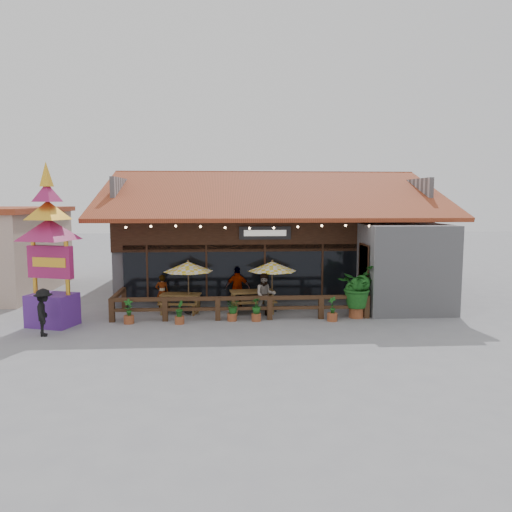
{
  "coord_description": "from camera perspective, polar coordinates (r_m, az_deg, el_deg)",
  "views": [
    {
      "loc": [
        -2.25,
        -19.3,
        4.62
      ],
      "look_at": [
        -0.9,
        1.5,
        2.25
      ],
      "focal_mm": 35.0,
      "sensor_mm": 36.0,
      "label": 1
    }
  ],
  "objects": [
    {
      "name": "patio_railing",
      "position": [
        19.45,
        -3.65,
        -5.41
      ],
      "size": [
        10.0,
        2.6,
        0.92
      ],
      "color": "#452C18",
      "rests_on": "ground"
    },
    {
      "name": "thai_sign_tower",
      "position": [
        19.46,
        -22.58,
        2.35
      ],
      "size": [
        3.0,
        3.0,
        6.41
      ],
      "color": "#542484",
      "rests_on": "ground"
    },
    {
      "name": "umbrella_left",
      "position": [
        20.49,
        -7.76,
        -1.24
      ],
      "size": [
        2.34,
        2.34,
        2.16
      ],
      "color": "brown",
      "rests_on": "ground"
    },
    {
      "name": "planter_c",
      "position": [
        19.13,
        -2.76,
        -5.95
      ],
      "size": [
        0.67,
        0.63,
        0.89
      ],
      "color": "brown",
      "rests_on": "ground"
    },
    {
      "name": "picnic_table_left",
      "position": [
        20.8,
        -8.6,
        -4.96
      ],
      "size": [
        1.79,
        1.61,
        0.77
      ],
      "color": "brown",
      "rests_on": "ground"
    },
    {
      "name": "planter_e",
      "position": [
        19.32,
        8.72,
        -6.2
      ],
      "size": [
        0.39,
        0.41,
        0.96
      ],
      "color": "brown",
      "rests_on": "ground"
    },
    {
      "name": "diner_c",
      "position": [
        21.26,
        -2.1,
        -3.64
      ],
      "size": [
        1.1,
        0.61,
        1.76
      ],
      "primitive_type": "imported",
      "rotation": [
        0.0,
        0.0,
        2.96
      ],
      "color": "#3D2213",
      "rests_on": "ground"
    },
    {
      "name": "planter_d",
      "position": [
        19.1,
        0.03,
        -6.17
      ],
      "size": [
        0.46,
        0.46,
        0.9
      ],
      "color": "brown",
      "rests_on": "ground"
    },
    {
      "name": "diner_a",
      "position": [
        21.23,
        -10.68,
        -4.12
      ],
      "size": [
        0.6,
        0.45,
        1.51
      ],
      "primitive_type": "imported",
      "rotation": [
        0.0,
        0.0,
        3.32
      ],
      "color": "#3D2213",
      "rests_on": "ground"
    },
    {
      "name": "picnic_table_right",
      "position": [
        20.67,
        -0.43,
        -4.76
      ],
      "size": [
        1.95,
        1.73,
        0.87
      ],
      "color": "brown",
      "rests_on": "ground"
    },
    {
      "name": "tropical_plant",
      "position": [
        19.9,
        11.44,
        -3.52
      ],
      "size": [
        1.99,
        2.02,
        2.11
      ],
      "color": "brown",
      "rests_on": "ground"
    },
    {
      "name": "pedestrian",
      "position": [
        18.46,
        -23.1,
        -5.95
      ],
      "size": [
        0.87,
        1.17,
        1.62
      ],
      "primitive_type": "imported",
      "rotation": [
        0.0,
        0.0,
        1.85
      ],
      "color": "black",
      "rests_on": "ground"
    },
    {
      "name": "diner_b",
      "position": [
        19.74,
        1.06,
        -4.48
      ],
      "size": [
        0.89,
        0.72,
        1.73
      ],
      "primitive_type": "imported",
      "rotation": [
        0.0,
        0.0,
        0.08
      ],
      "color": "#3D2213",
      "rests_on": "ground"
    },
    {
      "name": "planter_b",
      "position": [
        18.88,
        -8.74,
        -6.51
      ],
      "size": [
        0.36,
        0.36,
        0.88
      ],
      "color": "brown",
      "rests_on": "ground"
    },
    {
      "name": "umbrella_right",
      "position": [
        20.51,
        1.86,
        -1.2
      ],
      "size": [
        2.05,
        2.05,
        2.15
      ],
      "color": "brown",
      "rests_on": "ground"
    },
    {
      "name": "planter_a",
      "position": [
        19.32,
        -14.34,
        -6.36
      ],
      "size": [
        0.38,
        0.38,
        0.94
      ],
      "color": "brown",
      "rests_on": "ground"
    },
    {
      "name": "ground",
      "position": [
        19.97,
        2.89,
        -6.89
      ],
      "size": [
        100.0,
        100.0,
        0.0
      ],
      "primitive_type": "plane",
      "color": "gray",
      "rests_on": "ground"
    },
    {
      "name": "restaurant_building",
      "position": [
        26.14,
        1.82,
        1.19
      ],
      "size": [
        15.5,
        14.73,
        6.09
      ],
      "color": "#A0A0A5",
      "rests_on": "ground"
    }
  ]
}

